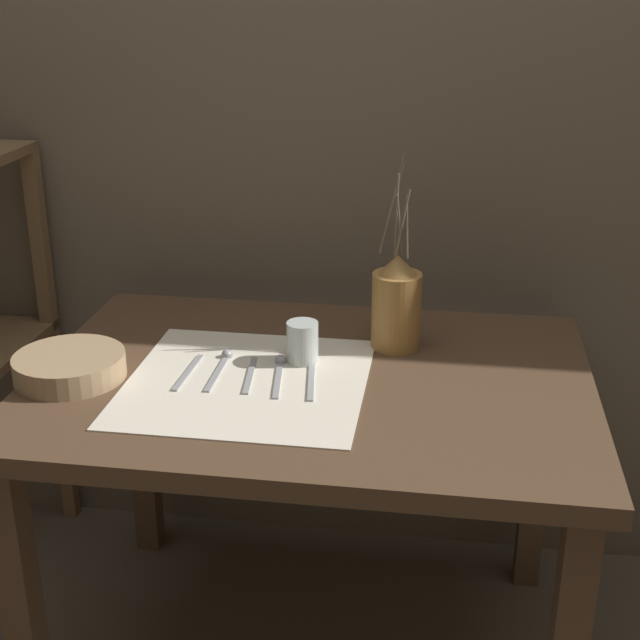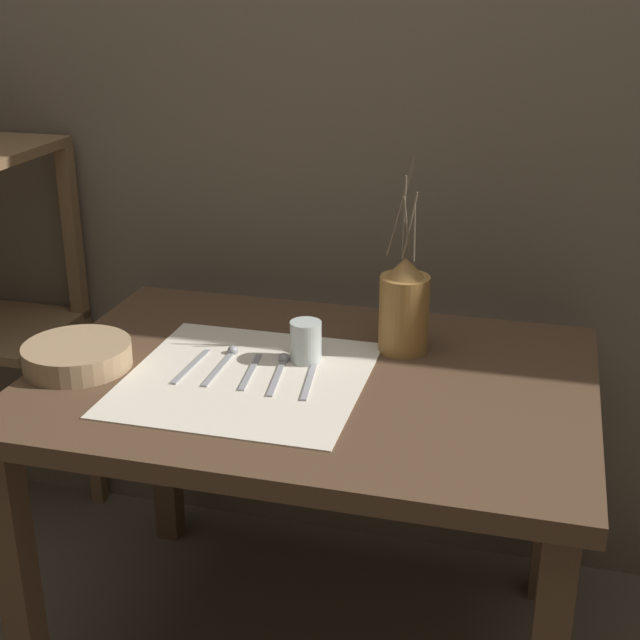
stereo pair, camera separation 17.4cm
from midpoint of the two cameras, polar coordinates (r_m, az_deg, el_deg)
stone_wall_back at (r=2.15m, az=5.54°, el=14.34°), size 7.00×0.06×2.40m
wooden_table at (r=1.84m, az=2.19°, el=-6.21°), size 1.12×0.80×0.70m
linen_cloth at (r=1.78m, az=-1.96°, el=-3.80°), size 0.47×0.48×0.00m
pitcher_with_flowers at (r=1.89m, az=8.05°, el=0.74°), size 0.11×0.11×0.41m
wooden_bowl at (r=1.87m, az=-12.71°, el=-2.28°), size 0.22×0.22×0.05m
glass_tumbler_near at (r=1.83m, az=1.81°, el=-1.44°), size 0.07×0.07×0.09m
knife_center at (r=1.83m, az=-5.58°, el=-3.03°), size 0.02×0.17×0.00m
spoon_outer at (r=1.86m, az=-3.26°, el=-2.46°), size 0.02×0.18×0.02m
fork_outer at (r=1.79m, az=-1.70°, el=-3.40°), size 0.03×0.17×0.00m
spoon_inner at (r=1.82m, az=0.25°, el=-2.98°), size 0.04×0.18×0.02m
fork_inner at (r=1.76m, az=2.15°, el=-3.99°), size 0.04×0.17×0.00m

